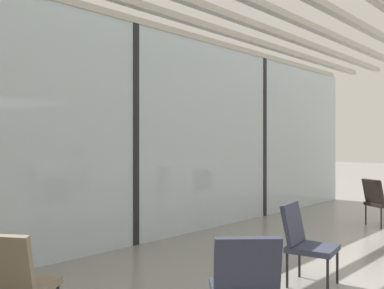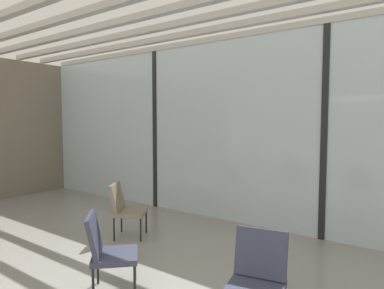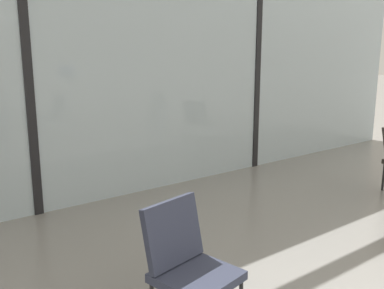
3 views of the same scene
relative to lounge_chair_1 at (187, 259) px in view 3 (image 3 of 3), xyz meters
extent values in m
cube|color=silver|center=(-0.14, 2.74, 1.18)|extent=(14.00, 0.08, 3.34)
cube|color=black|center=(-0.14, 2.74, 1.18)|extent=(0.10, 0.12, 3.34)
cube|color=black|center=(3.36, 2.74, 1.18)|extent=(0.10, 0.12, 3.34)
sphere|color=black|center=(1.33, 7.56, 1.58)|extent=(0.28, 0.28, 0.28)
sphere|color=black|center=(2.23, 7.56, 1.58)|extent=(0.28, 0.28, 0.28)
sphere|color=black|center=(3.13, 7.56, 1.58)|extent=(0.28, 0.28, 0.28)
cube|color=#33384C|center=(0.02, -0.09, -0.09)|extent=(0.56, 0.56, 0.06)
cube|color=#33384C|center=(-0.02, 0.12, 0.16)|extent=(0.50, 0.23, 0.44)
cylinder|color=black|center=(0.18, 0.16, -0.31)|extent=(0.03, 0.03, 0.37)
cylinder|color=black|center=(3.85, 0.77, -0.31)|extent=(0.03, 0.03, 0.37)
camera|label=1|loc=(-4.12, -2.18, 1.03)|focal=38.85mm
camera|label=2|loc=(1.22, -2.70, 1.38)|focal=31.40mm
camera|label=3|loc=(-1.56, -2.13, 1.36)|focal=40.44mm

